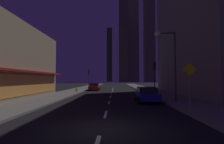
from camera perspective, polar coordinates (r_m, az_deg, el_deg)
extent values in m
cube|color=black|center=(39.55, 0.35, -5.74)|extent=(78.00, 136.00, 0.10)
cube|color=#605E59|center=(40.04, 10.47, -5.48)|extent=(4.00, 76.00, 0.15)
cube|color=#605E59|center=(40.26, -9.70, -5.47)|extent=(4.00, 76.00, 0.15)
cube|color=silver|center=(10.92, -2.15, -14.03)|extent=(0.16, 2.20, 0.01)
cube|color=silver|center=(16.04, -1.03, -10.32)|extent=(0.16, 2.20, 0.01)
cube|color=silver|center=(21.20, -0.46, -8.41)|extent=(0.16, 2.20, 0.01)
cube|color=silver|center=(26.37, -0.11, -7.24)|extent=(0.16, 2.20, 0.01)
cube|color=silver|center=(31.56, 0.12, -6.46)|extent=(0.16, 2.20, 0.01)
cube|color=silver|center=(36.75, 0.28, -5.90)|extent=(0.16, 2.20, 0.01)
cube|color=silver|center=(41.94, 0.41, -5.48)|extent=(0.16, 2.20, 0.01)
cube|color=#D88C3F|center=(19.72, -28.04, -3.92)|extent=(0.10, 17.74, 2.20)
cube|color=maroon|center=(19.54, -26.94, 0.15)|extent=(0.90, 18.34, 0.20)
cube|color=slate|center=(28.56, 31.46, 15.19)|extent=(11.00, 20.00, 21.38)
cube|color=#3C392D|center=(169.20, -0.80, 5.81)|extent=(5.45, 6.54, 53.25)
cube|color=#534F3E|center=(125.10, 3.84, 11.81)|extent=(6.23, 6.75, 66.14)
cube|color=#615C49|center=(140.71, 7.11, 10.76)|extent=(8.90, 7.99, 68.77)
cube|color=#5D5846|center=(143.30, 12.45, 12.80)|extent=(8.84, 6.45, 79.65)
cube|color=navy|center=(16.73, 11.59, -7.84)|extent=(1.80, 4.20, 0.65)
cube|color=black|center=(16.49, 11.69, -5.97)|extent=(1.64, 2.00, 0.55)
cylinder|color=black|center=(18.01, 8.00, -8.37)|extent=(0.22, 0.68, 0.68)
cylinder|color=black|center=(18.29, 13.54, -8.23)|extent=(0.22, 0.68, 0.68)
cylinder|color=black|center=(15.25, 9.25, -9.43)|extent=(0.22, 0.68, 0.68)
cylinder|color=black|center=(15.58, 15.76, -9.22)|extent=(0.22, 0.68, 0.68)
sphere|color=white|center=(18.66, 8.77, -7.15)|extent=(0.18, 0.18, 0.18)
sphere|color=white|center=(18.83, 12.12, -7.08)|extent=(0.18, 0.18, 0.18)
cube|color=#B21919|center=(33.65, -5.98, -5.16)|extent=(1.80, 4.20, 0.65)
cube|color=black|center=(33.43, -6.02, -4.22)|extent=(1.64, 2.00, 0.55)
cylinder|color=black|center=(35.17, -7.13, -5.49)|extent=(0.22, 0.68, 0.68)
cylinder|color=black|center=(34.95, -4.26, -5.52)|extent=(0.22, 0.68, 0.68)
cylinder|color=black|center=(32.40, -7.85, -5.74)|extent=(0.22, 0.68, 0.68)
cylinder|color=black|center=(32.17, -4.74, -5.78)|extent=(0.22, 0.68, 0.68)
sphere|color=white|center=(35.75, -6.44, -4.92)|extent=(0.18, 0.18, 0.18)
sphere|color=white|center=(35.62, -4.68, -4.94)|extent=(0.18, 0.18, 0.18)
cylinder|color=gold|center=(28.65, -11.98, -5.97)|extent=(0.22, 0.22, 0.55)
sphere|color=gold|center=(28.63, -11.98, -5.42)|extent=(0.21, 0.21, 0.21)
cylinder|color=gold|center=(28.67, -11.99, -6.46)|extent=(0.30, 0.30, 0.06)
cylinder|color=gold|center=(28.68, -12.29, -5.91)|extent=(0.10, 0.10, 0.10)
cylinder|color=gold|center=(28.61, -11.67, -5.92)|extent=(0.10, 0.10, 0.10)
cylinder|color=#2D2D2D|center=(21.77, 14.20, -2.26)|extent=(0.12, 0.12, 4.20)
cube|color=black|center=(21.63, 14.27, 1.99)|extent=(0.32, 0.24, 0.90)
sphere|color=red|center=(21.53, 14.34, 2.76)|extent=(0.18, 0.18, 0.18)
sphere|color=#F2B20C|center=(21.51, 14.35, 2.01)|extent=(0.18, 0.18, 0.18)
sphere|color=#19D833|center=(21.49, 14.36, 1.27)|extent=(0.18, 0.18, 0.18)
cylinder|color=#2D2D2D|center=(38.51, -7.90, -2.38)|extent=(0.12, 0.12, 4.20)
cube|color=black|center=(38.35, -7.93, 0.01)|extent=(0.32, 0.24, 0.90)
sphere|color=red|center=(38.24, -7.96, 0.44)|extent=(0.18, 0.18, 0.18)
sphere|color=#F2B20C|center=(38.22, -7.96, 0.02)|extent=(0.18, 0.18, 0.18)
sphere|color=#19D833|center=(38.21, -7.97, -0.40)|extent=(0.18, 0.18, 0.18)
cylinder|color=#38383D|center=(16.76, 20.68, 1.81)|extent=(0.16, 0.16, 6.50)
cylinder|color=#38383D|center=(17.03, 17.91, 12.46)|extent=(1.60, 0.12, 0.12)
sphere|color=#FCF7CC|center=(16.80, 15.24, 12.29)|extent=(0.56, 0.56, 0.56)
cylinder|color=slate|center=(12.47, 24.88, -6.13)|extent=(0.08, 0.08, 2.40)
cube|color=yellow|center=(12.43, 24.81, 0.78)|extent=(0.91, 0.03, 0.91)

